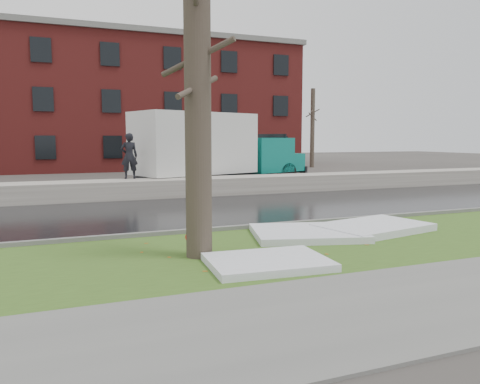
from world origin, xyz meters
name	(u,v)px	position (x,y,z in m)	size (l,w,h in m)	color
ground	(239,239)	(0.00, 0.00, 0.00)	(120.00, 120.00, 0.00)	#47423D
verge	(261,250)	(0.00, -1.25, 0.02)	(60.00, 4.50, 0.04)	#324D19
sidewalk	(369,308)	(0.00, -5.00, 0.03)	(60.00, 3.00, 0.05)	slate
road	(189,212)	(0.00, 4.50, 0.01)	(60.00, 7.00, 0.03)	black
parking_lot	(144,187)	(0.00, 13.00, 0.01)	(60.00, 9.00, 0.03)	slate
curb	(225,229)	(0.00, 1.00, 0.07)	(60.00, 0.15, 0.14)	slate
snowbank	(162,188)	(0.00, 8.70, 0.38)	(60.00, 1.60, 0.75)	#B0ACA1
brick_building	(130,107)	(2.00, 30.00, 5.00)	(26.00, 12.00, 10.00)	maroon
bg_tree_center	(23,125)	(-6.00, 26.00, 3.33)	(1.40, 1.62, 6.50)	brown
bg_tree_right	(312,127)	(16.00, 24.00, 3.33)	(1.40, 1.62, 6.50)	brown
fire_hydrant	(195,236)	(-1.48, -1.30, 0.46)	(0.39, 0.34, 0.78)	#95989D
tree	(198,91)	(-1.40, -1.35, 3.33)	(1.22, 1.39, 6.53)	brown
box_truck	(214,149)	(3.11, 11.22, 1.90)	(10.72, 5.28, 3.59)	black
worker	(129,156)	(-1.20, 9.30, 1.69)	(0.68, 0.45, 1.88)	black
snow_patch_near	(308,233)	(1.60, -0.45, 0.12)	(2.60, 2.00, 0.16)	silver
snow_patch_far	(268,262)	(-0.42, -2.50, 0.11)	(2.20, 1.60, 0.14)	silver
snow_patch_side	(373,227)	(3.52, -0.47, 0.13)	(2.80, 1.80, 0.18)	silver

